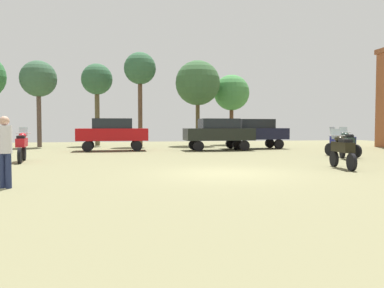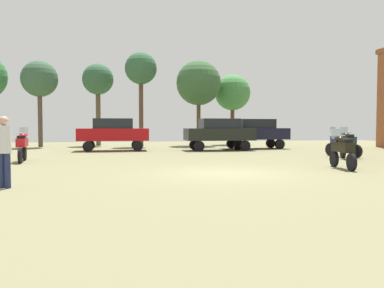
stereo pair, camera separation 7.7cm
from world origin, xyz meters
name	(u,v)px [view 1 (the left image)]	position (x,y,z in m)	size (l,w,h in m)	color
ground_plane	(227,174)	(0.00, 0.00, 0.01)	(44.00, 52.00, 0.02)	#75724E
motorcycle_1	(342,149)	(4.50, 0.61, 0.73)	(0.63, 2.09, 1.45)	black
motorcycle_2	(22,145)	(-7.61, 5.46, 0.76)	(0.64, 2.26, 1.50)	black
motorcycle_4	(342,142)	(7.46, 5.52, 0.76)	(0.83, 2.21, 1.50)	black
motorcycle_6	(347,144)	(6.86, 4.13, 0.75)	(0.79, 2.12, 1.50)	black
car_1	(112,132)	(-3.94, 12.39, 1.19)	(4.33, 1.86, 2.00)	black
car_2	(219,132)	(2.65, 11.67, 1.19)	(4.34, 1.90, 2.00)	black
car_3	(254,131)	(5.48, 13.00, 1.19)	(4.40, 2.06, 2.00)	black
person_1	(5,146)	(-6.25, -2.00, 1.08)	(0.44, 0.44, 1.80)	navy
tree_1	(97,81)	(-5.23, 19.13, 5.07)	(2.40, 2.40, 6.37)	brown
tree_4	(232,93)	(5.62, 19.15, 4.27)	(2.94, 2.94, 5.76)	brown
tree_5	(38,80)	(-9.25, 17.59, 4.89)	(2.60, 2.60, 6.24)	brown
tree_6	(140,70)	(-1.98, 17.40, 5.74)	(2.39, 2.39, 7.04)	brown
tree_8	(198,83)	(2.53, 17.93, 4.89)	(3.50, 3.50, 6.65)	brown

